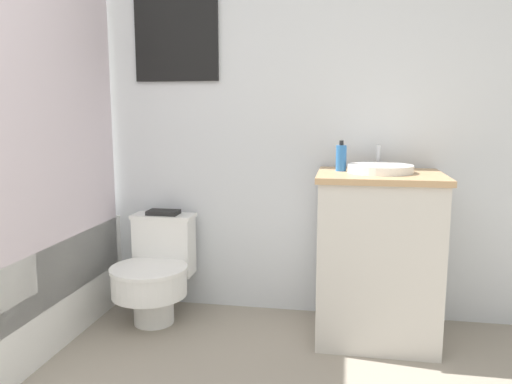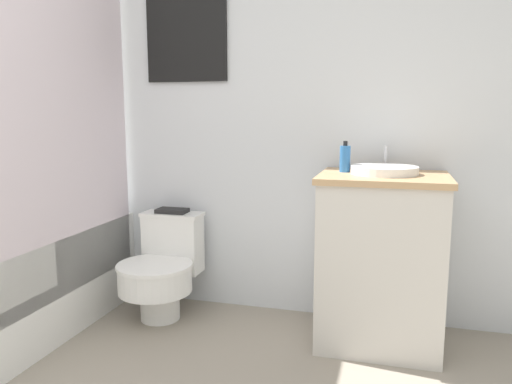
# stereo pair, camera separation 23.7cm
# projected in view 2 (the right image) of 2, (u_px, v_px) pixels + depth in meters

# --- Properties ---
(wall_back) EXTENTS (3.48, 0.07, 2.50)m
(wall_back) POSITION_uv_depth(u_px,v_px,m) (226.00, 99.00, 2.94)
(wall_back) COLOR silver
(wall_back) RESTS_ON ground_plane
(shower_area) EXTENTS (0.61, 1.36, 1.98)m
(shower_area) POSITION_uv_depth(u_px,v_px,m) (22.00, 275.00, 2.66)
(shower_area) COLOR white
(shower_area) RESTS_ON ground_plane
(toilet) EXTENTS (0.42, 0.54, 0.59)m
(toilet) POSITION_uv_depth(u_px,v_px,m) (162.00, 269.00, 2.88)
(toilet) COLOR white
(toilet) RESTS_ON ground_plane
(vanity) EXTENTS (0.63, 0.53, 0.88)m
(vanity) POSITION_uv_depth(u_px,v_px,m) (381.00, 260.00, 2.53)
(vanity) COLOR beige
(vanity) RESTS_ON ground_plane
(sink) EXTENTS (0.33, 0.37, 0.13)m
(sink) POSITION_uv_depth(u_px,v_px,m) (384.00, 170.00, 2.48)
(sink) COLOR white
(sink) RESTS_ON vanity
(soap_bottle) EXTENTS (0.05, 0.05, 0.16)m
(soap_bottle) POSITION_uv_depth(u_px,v_px,m) (345.00, 158.00, 2.56)
(soap_bottle) COLOR #2D6BB2
(soap_bottle) RESTS_ON vanity
(book_on_tank) EXTENTS (0.18, 0.11, 0.02)m
(book_on_tank) POSITION_uv_depth(u_px,v_px,m) (172.00, 211.00, 2.98)
(book_on_tank) COLOR black
(book_on_tank) RESTS_ON toilet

